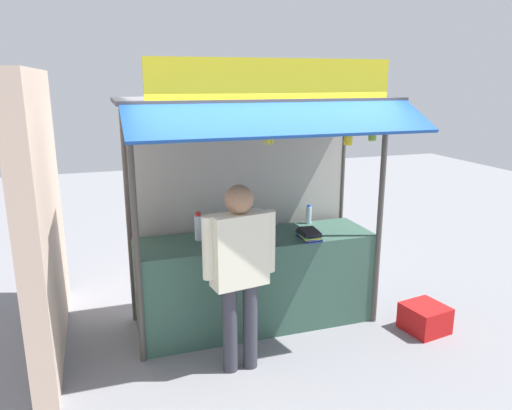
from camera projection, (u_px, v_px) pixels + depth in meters
The scene contains 15 objects.
ground_plane at pixel (256, 323), 5.41m from camera, with size 20.00×20.00×0.00m, color gray.
stall_counter at pixel (256, 281), 5.29m from camera, with size 2.52×0.73×1.00m, color #385B4C.
stall_structure at pixel (252, 169), 5.10m from camera, with size 2.72×1.60×2.80m.
water_bottle_center at pixel (198, 227), 5.04m from camera, with size 0.08×0.08×0.29m.
water_bottle_mid_right at pixel (232, 228), 5.13m from camera, with size 0.06×0.06×0.23m.
water_bottle_rear_center at pixel (242, 220), 5.29m from camera, with size 0.08×0.08×0.29m.
water_bottle_right at pixel (309, 215), 5.63m from camera, with size 0.06×0.06×0.22m.
magazine_stack_far_left at pixel (309, 235), 5.09m from camera, with size 0.21×0.31×0.10m.
magazine_stack_left at pixel (252, 241), 4.98m from camera, with size 0.25×0.32×0.04m.
banana_bunch_inner_left at pixel (372, 134), 4.77m from camera, with size 0.09×0.09×0.29m.
banana_bunch_rightmost at pixel (269, 135), 4.44m from camera, with size 0.11×0.11×0.28m.
banana_bunch_inner_right at pixel (348, 137), 4.70m from camera, with size 0.11×0.11×0.33m.
vendor_person at pixel (240, 262), 4.30m from camera, with size 0.66×0.29×1.75m.
plastic_crate at pixel (425, 318), 5.21m from camera, with size 0.41×0.41×0.29m, color red.
neighbour_wall at pixel (42, 214), 4.71m from camera, with size 0.20×2.40×2.71m, color beige.
Camera 1 is at (-1.55, -4.66, 2.62)m, focal length 34.27 mm.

